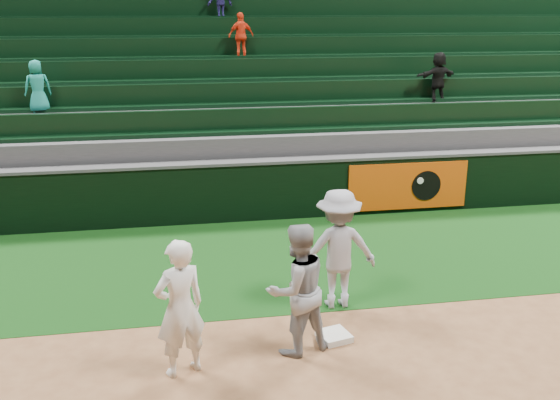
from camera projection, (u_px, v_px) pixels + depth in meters
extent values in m
plane|color=brown|center=(326.00, 346.00, 8.15)|extent=(70.00, 70.00, 0.00)
cube|color=black|center=(285.00, 258.00, 10.97)|extent=(36.00, 4.20, 0.01)
cube|color=white|center=(334.00, 336.00, 8.30)|extent=(0.47, 0.47, 0.09)
imported|color=white|center=(180.00, 308.00, 7.31)|extent=(0.74, 0.63, 1.72)
imported|color=#979AA1|center=(297.00, 289.00, 7.79)|extent=(1.02, 0.91, 1.73)
imported|color=#A0A2AE|center=(338.00, 249.00, 8.98)|extent=(1.16, 0.67, 1.78)
cube|color=black|center=(266.00, 190.00, 12.86)|extent=(36.00, 0.35, 1.20)
cube|color=#D84C0A|center=(408.00, 186.00, 13.16)|extent=(2.60, 0.05, 1.00)
cylinder|color=black|center=(426.00, 186.00, 13.20)|extent=(0.64, 0.02, 0.64)
cylinder|color=white|center=(420.00, 181.00, 13.12)|extent=(0.14, 0.02, 0.14)
cube|color=#424244|center=(266.00, 161.00, 12.67)|extent=(36.00, 0.40, 0.06)
cube|color=#3B3B3E|center=(261.00, 171.00, 13.47)|extent=(36.00, 0.85, 1.65)
cube|color=black|center=(259.00, 120.00, 13.39)|extent=(36.00, 0.14, 0.50)
cube|color=black|center=(260.00, 131.00, 13.29)|extent=(36.00, 0.45, 0.08)
cube|color=#3B3B3E|center=(256.00, 152.00, 14.20)|extent=(36.00, 0.85, 2.10)
cube|color=black|center=(254.00, 93.00, 14.05)|extent=(36.00, 0.14, 0.50)
cube|color=black|center=(255.00, 104.00, 13.96)|extent=(36.00, 0.45, 0.08)
cube|color=#3B3B3E|center=(251.00, 135.00, 14.93)|extent=(36.00, 0.85, 2.55)
cube|color=black|center=(249.00, 69.00, 14.72)|extent=(36.00, 0.14, 0.50)
cube|color=black|center=(250.00, 79.00, 14.62)|extent=(36.00, 0.45, 0.08)
cube|color=#3B3B3E|center=(247.00, 120.00, 15.67)|extent=(36.00, 0.85, 3.00)
cube|color=black|center=(244.00, 48.00, 15.38)|extent=(36.00, 0.14, 0.50)
cube|color=black|center=(245.00, 57.00, 15.29)|extent=(36.00, 0.45, 0.08)
cube|color=#3B3B3E|center=(243.00, 106.00, 16.40)|extent=(36.00, 0.85, 3.45)
cube|color=black|center=(240.00, 28.00, 16.05)|extent=(36.00, 0.14, 0.50)
cube|color=black|center=(241.00, 36.00, 15.95)|extent=(36.00, 0.45, 0.08)
cube|color=#3B3B3E|center=(239.00, 93.00, 17.13)|extent=(36.00, 0.85, 3.90)
cube|color=black|center=(236.00, 9.00, 16.71)|extent=(36.00, 0.14, 0.50)
cube|color=black|center=(237.00, 17.00, 16.61)|extent=(36.00, 0.45, 0.08)
cube|color=#3B3B3E|center=(236.00, 81.00, 17.86)|extent=(36.00, 0.85, 4.35)
cube|color=black|center=(234.00, 0.00, 17.28)|extent=(36.00, 0.45, 0.08)
imported|color=#18897C|center=(37.00, 86.00, 12.95)|extent=(0.61, 0.48, 1.09)
imported|color=#F13816|center=(241.00, 36.00, 15.00)|extent=(0.69, 0.44, 1.10)
imported|color=black|center=(438.00, 77.00, 14.37)|extent=(1.10, 0.62, 1.13)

